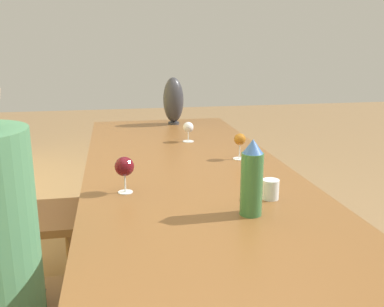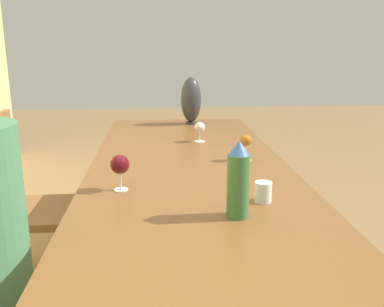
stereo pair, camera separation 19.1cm
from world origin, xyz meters
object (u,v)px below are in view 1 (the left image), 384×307
Objects in this scene: wine_glass_3 at (124,167)px; chair_far at (17,206)px; water_tumbler at (270,189)px; vase at (173,100)px; water_bottle at (252,179)px; wine_glass_0 at (240,141)px; wine_glass_2 at (188,128)px.

wine_glass_3 is 0.82m from chair_far.
water_tumbler is 1.60m from vase.
wine_glass_0 is (0.71, -0.17, -0.03)m from water_bottle.
wine_glass_3 is (0.17, 0.54, 0.07)m from water_tumbler.
chair_far is at bearing 108.36° from wine_glass_2.
water_bottle is 1.32m from chair_far.
vase is at bearing 5.31° from water_tumbler.
chair_far is (0.52, 0.54, -0.33)m from wine_glass_3.
water_tumbler is 0.23× the size of vase.
water_bottle is at bearing 137.37° from water_tumbler.
vase is 2.52× the size of wine_glass_0.
vase is at bearing 11.00° from wine_glass_0.
chair_far is at bearing 83.81° from wine_glass_0.
wine_glass_0 is at bearing -96.19° from chair_far.
chair_far is at bearing 133.49° from vase.
water_bottle reaches higher than wine_glass_0.
vase is 1.35m from chair_far.
water_bottle is at bearing -179.16° from vase.
chair_far reaches higher than wine_glass_0.
water_tumbler is 1.02m from wine_glass_2.
water_tumbler is at bearing -172.07° from wine_glass_2.
water_tumbler is 1.32m from chair_far.
vase is (1.59, 0.15, 0.14)m from water_tumbler.
wine_glass_3 is at bearing 164.27° from vase.
water_tumbler is at bearing -107.65° from wine_glass_3.
wine_glass_3 reaches higher than wine_glass_0.
vase reaches higher than wine_glass_2.
vase is 2.82× the size of wine_glass_2.
wine_glass_2 is (-0.57, -0.01, -0.09)m from vase.
water_bottle is 0.73m from wine_glass_0.
wine_glass_3 is (-0.40, 0.59, 0.01)m from wine_glass_0.
wine_glass_3 is (-0.84, 0.40, 0.02)m from wine_glass_2.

